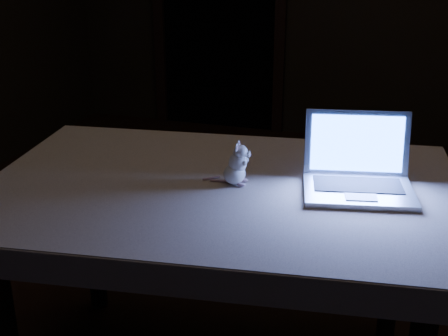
% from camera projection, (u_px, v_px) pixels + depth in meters
% --- Properties ---
extents(floor, '(5.00, 5.00, 0.00)m').
position_uv_depth(floor, '(288.00, 329.00, 2.38)').
color(floor, black).
rests_on(floor, ground).
extents(table, '(1.48, 1.05, 0.74)m').
position_uv_depth(table, '(221.00, 288.00, 2.00)').
color(table, black).
rests_on(table, floor).
extents(tablecloth, '(1.57, 1.14, 0.09)m').
position_uv_depth(tablecloth, '(249.00, 195.00, 1.89)').
color(tablecloth, beige).
rests_on(tablecloth, table).
extents(laptop, '(0.37, 0.34, 0.22)m').
position_uv_depth(laptop, '(361.00, 160.00, 1.75)').
color(laptop, silver).
rests_on(laptop, tablecloth).
extents(plush_mouse, '(0.11, 0.11, 0.14)m').
position_uv_depth(plush_mouse, '(235.00, 163.00, 1.84)').
color(plush_mouse, white).
rests_on(plush_mouse, tablecloth).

